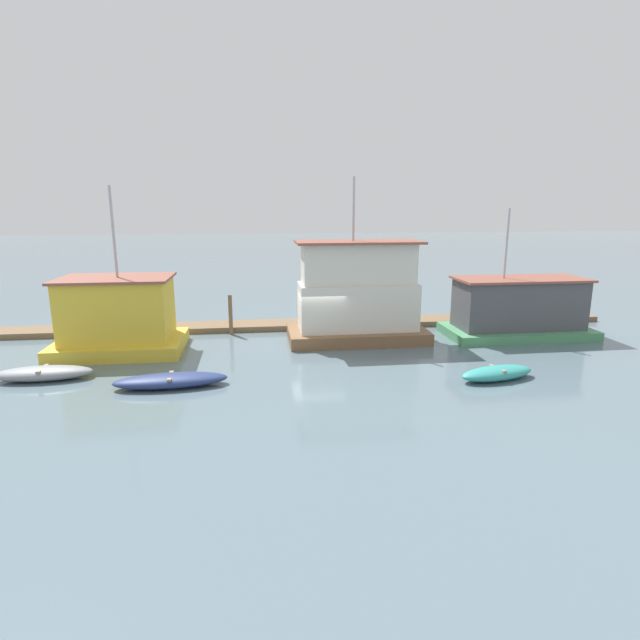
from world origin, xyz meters
TOP-DOWN VIEW (x-y plane):
  - ground_plane at (0.00, 0.00)m, footprint 200.00×200.00m
  - dock_walkway at (0.00, 3.46)m, footprint 33.80×1.84m
  - houseboat_yellow at (-9.29, -0.28)m, footprint 5.72×4.02m
  - houseboat_brown at (2.05, 0.29)m, footprint 6.91×3.40m
  - houseboat_green at (10.52, 0.10)m, footprint 7.41×3.53m
  - dinghy_grey at (-11.30, -3.98)m, footprint 3.73×1.31m
  - dinghy_navy at (-6.22, -5.41)m, footprint 4.26×1.48m
  - dinghy_teal at (6.33, -6.20)m, footprint 3.32×1.71m
  - mooring_post_far_right at (0.81, 2.29)m, footprint 0.27×0.27m
  - mooring_post_near_right at (-4.33, 2.29)m, footprint 0.21×0.21m

SIDE VIEW (x-z plane):
  - ground_plane at x=0.00m, z-range 0.00..0.00m
  - dock_walkway at x=0.00m, z-range 0.00..0.30m
  - dinghy_navy at x=-6.22m, z-range 0.00..0.51m
  - dinghy_teal at x=6.33m, z-range 0.00..0.54m
  - dinghy_grey at x=-11.30m, z-range 0.00..0.54m
  - mooring_post_far_right at x=0.81m, z-range 0.00..1.49m
  - mooring_post_near_right at x=-4.33m, z-range 0.00..2.12m
  - houseboat_green at x=10.52m, z-range -1.85..4.69m
  - houseboat_yellow at x=-9.29m, z-range -2.15..5.38m
  - houseboat_brown at x=2.05m, z-range -1.80..6.21m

